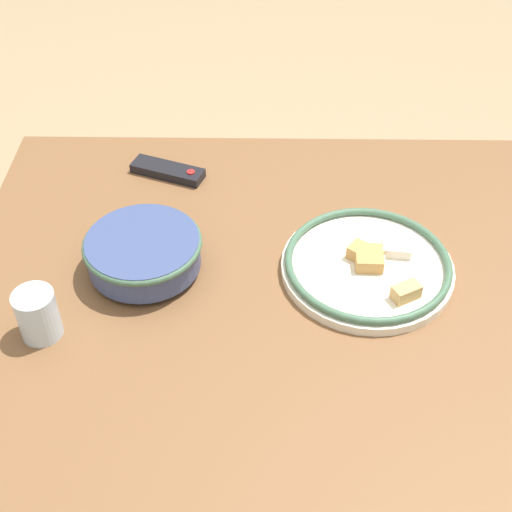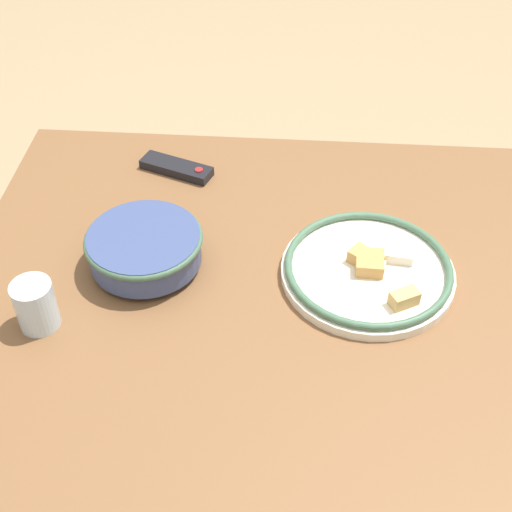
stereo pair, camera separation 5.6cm
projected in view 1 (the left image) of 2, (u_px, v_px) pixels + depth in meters
ground_plane at (270, 491)px, 1.78m from camera, size 8.00×8.00×0.00m
dining_table at (275, 318)px, 1.34m from camera, size 1.15×0.94×0.73m
noodle_bowl at (144, 252)px, 1.28m from camera, size 0.21×0.21×0.07m
food_plate at (368, 265)px, 1.30m from camera, size 0.31×0.31×0.05m
tv_remote at (168, 171)px, 1.52m from camera, size 0.16×0.10×0.02m
drinking_glass at (38, 315)px, 1.17m from camera, size 0.07×0.07×0.09m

